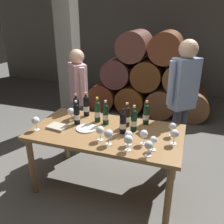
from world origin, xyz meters
TOP-DOWN VIEW (x-y plane):
  - ground_plane at (0.00, 0.00)m, footprint 14.00×14.00m
  - cellar_back_wall at (0.00, 4.20)m, footprint 10.00×0.24m
  - barrel_stack at (-0.00, 2.60)m, footprint 2.49×0.90m
  - stone_pillar at (-1.30, 1.60)m, footprint 0.32×0.32m
  - dining_table at (0.00, 0.00)m, footprint 1.70×0.90m
  - wine_bottle_0 at (-0.50, 0.25)m, footprint 0.07×0.07m
  - wine_bottle_1 at (-0.39, 0.32)m, footprint 0.07×0.07m
  - wine_bottle_2 at (0.39, 0.32)m, footprint 0.07×0.07m
  - wine_bottle_3 at (0.19, 0.01)m, footprint 0.07×0.07m
  - wine_bottle_4 at (-0.19, 0.20)m, footprint 0.07×0.07m
  - wine_bottle_5 at (0.19, 0.19)m, footprint 0.07×0.07m
  - wine_bottle_6 at (0.29, 0.10)m, footprint 0.07×0.07m
  - wine_bottle_7 at (-0.07, 0.16)m, footprint 0.07×0.07m
  - wine_bottle_8 at (-0.39, 0.06)m, footprint 0.07×0.07m
  - wine_glass_0 at (0.57, -0.24)m, footprint 0.07×0.07m
  - wine_glass_1 at (0.13, -0.28)m, footprint 0.09×0.09m
  - wine_glass_2 at (-0.76, -0.24)m, footprint 0.09×0.09m
  - wine_glass_3 at (0.54, -0.36)m, footprint 0.08×0.08m
  - wine_glass_4 at (0.32, -0.22)m, footprint 0.08×0.08m
  - wine_glass_5 at (0.71, 0.12)m, footprint 0.08×0.08m
  - wine_glass_6 at (0.02, -0.22)m, footprint 0.09×0.09m
  - wine_glass_7 at (-0.51, 0.12)m, footprint 0.09×0.09m
  - wine_glass_8 at (0.75, -0.06)m, footprint 0.09×0.09m
  - wine_glass_9 at (0.34, -0.32)m, footprint 0.09×0.09m
  - wine_glass_10 at (0.46, -0.15)m, footprint 0.08×0.08m
  - tasting_notebook at (-0.56, -0.12)m, footprint 0.24×0.19m
  - serving_plate at (-0.23, -0.03)m, footprint 0.24×0.24m
  - sommelier_presenting at (0.77, 0.75)m, footprint 0.38×0.37m
  - taster_seated_left at (-0.69, 0.72)m, footprint 0.37×0.38m

SIDE VIEW (x-z plane):
  - ground_plane at x=0.00m, z-range 0.00..0.00m
  - dining_table at x=0.00m, z-range 0.29..1.05m
  - barrel_stack at x=0.00m, z-range -0.12..1.57m
  - serving_plate at x=-0.23m, z-range 0.76..0.77m
  - tasting_notebook at x=-0.56m, z-range 0.76..0.79m
  - wine_glass_0 at x=0.57m, z-range 0.79..0.94m
  - wine_glass_5 at x=0.71m, z-range 0.79..0.94m
  - wine_glass_4 at x=0.32m, z-range 0.79..0.95m
  - wine_glass_3 at x=0.54m, z-range 0.79..0.95m
  - wine_glass_10 at x=0.46m, z-range 0.79..0.95m
  - wine_glass_8 at x=0.75m, z-range 0.79..0.95m
  - wine_glass_2 at x=-0.76m, z-range 0.79..0.95m
  - wine_glass_6 at x=0.02m, z-range 0.79..0.95m
  - wine_glass_9 at x=0.34m, z-range 0.79..0.95m
  - wine_glass_7 at x=-0.51m, z-range 0.79..0.96m
  - wine_glass_1 at x=0.13m, z-range 0.79..0.96m
  - wine_bottle_3 at x=0.19m, z-range 0.74..1.03m
  - wine_bottle_5 at x=0.19m, z-range 0.74..1.03m
  - wine_bottle_2 at x=0.39m, z-range 0.74..1.04m
  - wine_bottle_8 at x=-0.39m, z-range 0.74..1.04m
  - wine_bottle_7 at x=-0.07m, z-range 0.74..1.04m
  - wine_bottle_0 at x=-0.50m, z-range 0.74..1.04m
  - wine_bottle_6 at x=0.29m, z-range 0.74..1.05m
  - wine_bottle_4 at x=-0.19m, z-range 0.74..1.05m
  - wine_bottle_1 at x=-0.39m, z-range 0.74..1.05m
  - taster_seated_left at x=-0.69m, z-range 0.15..1.69m
  - sommelier_presenting at x=0.77m, z-range 0.19..1.90m
  - stone_pillar at x=-1.30m, z-range 0.00..2.60m
  - cellar_back_wall at x=0.00m, z-range 0.00..2.80m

